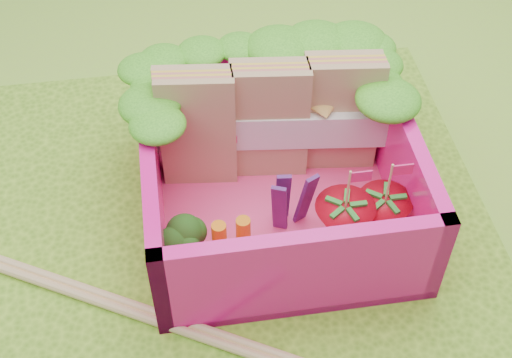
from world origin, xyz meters
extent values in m
plane|color=#98D53C|center=(0.00, 0.00, 0.00)|extent=(14.00, 14.00, 0.00)
cube|color=#5F9822|center=(0.00, 0.00, 0.01)|extent=(2.60, 2.60, 0.03)
cube|color=#FF4185|center=(0.22, 0.07, 0.06)|extent=(1.30, 1.30, 0.05)
cube|color=#FF1592|center=(0.22, 0.68, 0.31)|extent=(1.30, 0.07, 0.55)
cube|color=#FF1592|center=(0.22, -0.55, 0.31)|extent=(1.30, 0.07, 0.55)
cube|color=#FF1592|center=(-0.40, 0.07, 0.31)|extent=(0.07, 1.30, 0.55)
cube|color=#FF1592|center=(0.83, 0.07, 0.31)|extent=(0.07, 1.30, 0.55)
ellipsoid|color=#318A19|center=(-0.28, 0.65, 0.64)|extent=(0.30, 0.30, 0.11)
ellipsoid|color=#318A19|center=(-0.08, 0.65, 0.64)|extent=(0.30, 0.30, 0.11)
ellipsoid|color=#318A19|center=(0.12, 0.65, 0.64)|extent=(0.30, 0.30, 0.11)
ellipsoid|color=#318A19|center=(0.32, 0.65, 0.64)|extent=(0.30, 0.30, 0.11)
ellipsoid|color=#318A19|center=(0.52, 0.65, 0.64)|extent=(0.30, 0.30, 0.11)
ellipsoid|color=#318A19|center=(0.72, 0.65, 0.64)|extent=(0.30, 0.30, 0.11)
ellipsoid|color=#318A19|center=(-0.36, 0.17, 0.64)|extent=(0.27, 0.27, 0.10)
ellipsoid|color=#318A19|center=(-0.36, 0.31, 0.64)|extent=(0.27, 0.27, 0.10)
ellipsoid|color=#318A19|center=(-0.36, 0.45, 0.64)|extent=(0.27, 0.27, 0.10)
ellipsoid|color=#318A19|center=(-0.36, 0.59, 0.64)|extent=(0.27, 0.27, 0.10)
ellipsoid|color=#318A19|center=(0.80, 0.17, 0.64)|extent=(0.27, 0.27, 0.10)
ellipsoid|color=#318A19|center=(0.80, 0.31, 0.64)|extent=(0.27, 0.27, 0.10)
ellipsoid|color=#318A19|center=(0.80, 0.45, 0.64)|extent=(0.27, 0.27, 0.10)
ellipsoid|color=#318A19|center=(0.80, 0.59, 0.64)|extent=(0.27, 0.27, 0.10)
cube|color=#AA7D59|center=(-0.15, 0.34, 0.42)|extent=(0.40, 0.19, 0.68)
cube|color=#AA7D59|center=(0.22, 0.34, 0.42)|extent=(0.40, 0.19, 0.68)
cube|color=#AA7D59|center=(0.59, 0.34, 0.42)|extent=(0.40, 0.19, 0.68)
cube|color=white|center=(0.22, 0.34, 0.38)|extent=(1.23, 0.31, 0.20)
cylinder|color=#6DA751|center=(-0.27, -0.23, 0.16)|extent=(0.12, 0.12, 0.16)
ellipsoid|color=#174412|center=(-0.27, -0.23, 0.29)|extent=(0.34, 0.34, 0.12)
cylinder|color=orange|center=(-0.11, -0.26, 0.22)|extent=(0.07, 0.07, 0.28)
cylinder|color=orange|center=(0.01, -0.22, 0.21)|extent=(0.07, 0.07, 0.25)
cube|color=#46195A|center=(0.19, -0.13, 0.27)|extent=(0.07, 0.04, 0.38)
cube|color=#46195A|center=(0.22, -0.06, 0.27)|extent=(0.07, 0.03, 0.38)
cube|color=#46195A|center=(0.33, -0.09, 0.27)|extent=(0.07, 0.05, 0.38)
cone|color=red|center=(0.48, -0.24, 0.22)|extent=(0.29, 0.29, 0.29)
cylinder|color=#D2BB76|center=(0.48, -0.24, 0.49)|extent=(0.01, 0.01, 0.24)
cube|color=#F02876|center=(0.53, -0.24, 0.57)|extent=(0.10, 0.01, 0.06)
cone|color=red|center=(0.68, -0.21, 0.21)|extent=(0.26, 0.26, 0.26)
cylinder|color=#D2BB76|center=(0.68, -0.21, 0.46)|extent=(0.01, 0.01, 0.24)
cube|color=#F02876|center=(0.73, -0.21, 0.54)|extent=(0.10, 0.01, 0.06)
cube|color=#5FA233|center=(0.72, -0.19, 0.11)|extent=(0.30, 0.24, 0.05)
cube|color=#5FA233|center=(0.39, -0.33, 0.11)|extent=(0.22, 0.31, 0.05)
cube|color=#DDB879|center=(-0.91, -0.26, 0.05)|extent=(2.11, 1.22, 0.04)
cube|color=#DDB879|center=(-0.86, -0.24, 0.05)|extent=(2.11, 1.22, 0.04)
camera|label=1|loc=(-0.25, -2.28, 2.87)|focal=50.00mm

